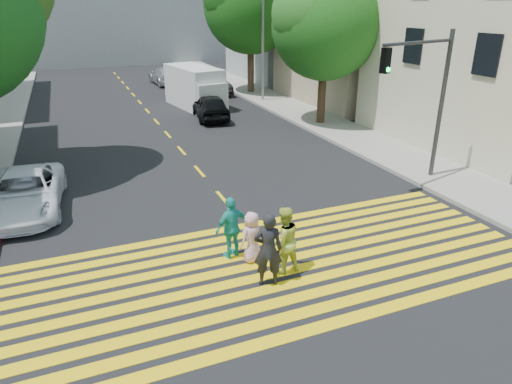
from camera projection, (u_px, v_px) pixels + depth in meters
ground at (305, 293)px, 10.61m from camera, size 120.00×120.00×0.00m
sidewalk_right at (313, 118)px, 26.38m from camera, size 3.00×60.00×0.15m
crosswalk at (281, 266)px, 11.70m from camera, size 13.40×5.30×0.01m
lane_line at (143, 106)px, 29.84m from camera, size 0.12×34.40×0.01m
building_right_tan at (374, 24)px, 30.19m from camera, size 10.00×10.00×10.00m
building_right_grey at (298, 19)px, 39.60m from camera, size 10.00×10.00×10.00m
backdrop_block at (99, 6)px, 49.35m from camera, size 30.00×8.00×12.00m
tree_right_near at (327, 19)px, 23.32m from camera, size 6.39×5.88×8.14m
tree_right_far at (251, 0)px, 31.81m from camera, size 7.28×6.65×9.53m
pedestrian_man at (268, 250)px, 10.63m from camera, size 0.78×0.64×1.86m
pedestrian_woman at (284, 240)px, 11.16m from camera, size 0.91×0.74×1.75m
pedestrian_child at (252, 237)px, 11.70m from camera, size 0.79×0.65×1.38m
pedestrian_extra at (232, 228)px, 11.84m from camera, size 1.07×0.69×1.70m
white_sedan at (25, 192)px, 14.58m from camera, size 2.49×4.79×1.29m
dark_car_near at (210, 107)px, 26.29m from camera, size 2.18×4.40×1.44m
silver_car at (165, 76)px, 37.67m from camera, size 2.22×4.97×1.41m
dark_car_parked at (213, 84)px, 33.60m from camera, size 1.82×4.42×1.42m
white_van at (196, 89)px, 29.02m from camera, size 2.83×5.65×2.55m
traffic_signal at (428, 89)px, 15.66m from camera, size 3.62×1.19×5.44m
street_lamp at (260, 23)px, 29.21m from camera, size 2.01×0.41×8.88m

